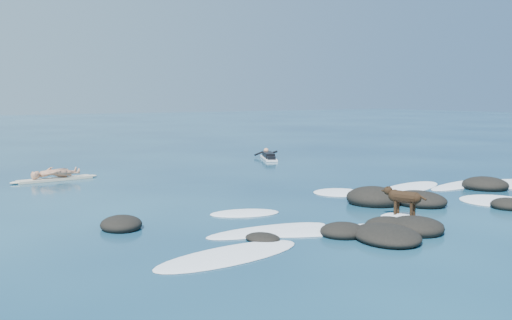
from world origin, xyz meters
TOP-DOWN VIEW (x-y plane):
  - ground at (0.00, 0.00)m, footprint 160.00×160.00m
  - reef_rocks at (0.58, -2.07)m, footprint 14.32×7.32m
  - breaking_foam at (0.89, -0.37)m, footprint 15.84×5.95m
  - standing_surfer_rig at (-6.46, 9.09)m, footprint 3.05×0.75m
  - paddling_surfer_rig at (3.55, 10.61)m, footprint 1.65×2.47m
  - dog at (-0.74, -1.75)m, footprint 0.53×1.17m

SIDE VIEW (x-z plane):
  - ground at x=0.00m, z-range 0.00..0.00m
  - breaking_foam at x=0.89m, z-range -0.05..0.07m
  - reef_rocks at x=0.58m, z-range -0.20..0.44m
  - paddling_surfer_rig at x=3.55m, z-range -0.07..0.37m
  - dog at x=-0.74m, z-range 0.12..0.89m
  - standing_surfer_rig at x=-6.46m, z-range -0.18..1.55m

